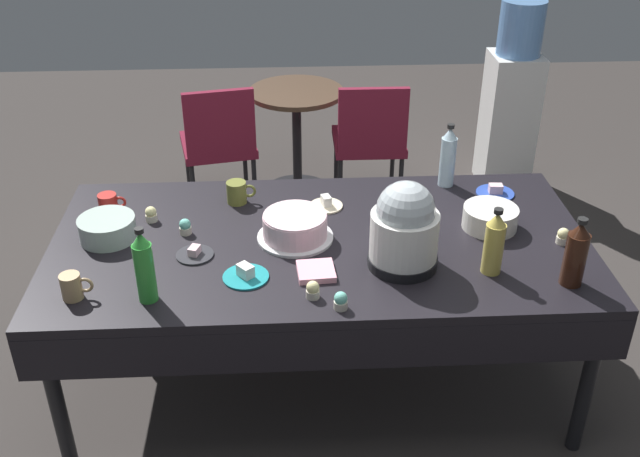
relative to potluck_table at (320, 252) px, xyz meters
name	(u,v)px	position (x,y,z in m)	size (l,w,h in m)	color
ground	(320,377)	(0.00, 0.00, -0.69)	(9.00, 9.00, 0.00)	#383330
potluck_table	(320,252)	(0.00, 0.00, 0.00)	(2.20, 1.10, 0.75)	black
frosted_layer_cake	(295,227)	(-0.10, 0.01, 0.12)	(0.31, 0.31, 0.11)	silver
slow_cooker	(404,228)	(0.31, -0.21, 0.23)	(0.27, 0.27, 0.35)	black
glass_salad_bowl	(107,228)	(-0.87, 0.05, 0.11)	(0.23, 0.23, 0.09)	#B2C6BC
ceramic_snack_bowl	(490,218)	(0.72, 0.06, 0.11)	(0.23, 0.23, 0.09)	silver
dessert_plate_teal	(246,275)	(-0.29, -0.27, 0.08)	(0.18, 0.18, 0.06)	teal
dessert_plate_charcoal	(195,254)	(-0.50, -0.10, 0.07)	(0.15, 0.15, 0.04)	#2D2D33
dessert_plate_cobalt	(495,192)	(0.82, 0.35, 0.07)	(0.17, 0.17, 0.05)	#2D4CB2
dessert_plate_cream	(326,204)	(0.04, 0.27, 0.07)	(0.15, 0.15, 0.05)	beige
dessert_plate_sage	(410,216)	(0.39, 0.15, 0.07)	(0.17, 0.17, 0.05)	#8CA87F
cupcake_cocoa	(563,236)	(0.98, -0.08, 0.09)	(0.05, 0.05, 0.07)	beige
cupcake_vanilla	(151,214)	(-0.71, 0.19, 0.09)	(0.05, 0.05, 0.07)	beige
cupcake_rose	(185,227)	(-0.55, 0.07, 0.09)	(0.05, 0.05, 0.07)	beige
cupcake_mint	(313,290)	(-0.05, -0.40, 0.09)	(0.05, 0.05, 0.07)	beige
cupcake_berry	(341,301)	(0.05, -0.47, 0.09)	(0.05, 0.05, 0.07)	beige
soda_bottle_ginger_ale	(494,243)	(0.64, -0.27, 0.19)	(0.08, 0.08, 0.27)	gold
soda_bottle_water	(448,157)	(0.61, 0.46, 0.20)	(0.07, 0.07, 0.30)	silver
soda_bottle_lime_soda	(144,267)	(-0.64, -0.38, 0.20)	(0.07, 0.07, 0.30)	green
soda_bottle_cola	(576,254)	(0.92, -0.37, 0.19)	(0.08, 0.08, 0.28)	#33190F
coffee_mug_red	(109,203)	(-0.91, 0.28, 0.10)	(0.12, 0.08, 0.08)	#B2231E
coffee_mug_olive	(237,192)	(-0.35, 0.34, 0.11)	(0.13, 0.09, 0.10)	olive
coffee_mug_tan	(72,287)	(-0.91, -0.36, 0.11)	(0.12, 0.07, 0.10)	tan
paper_napkin_stack	(316,271)	(-0.03, -0.25, 0.07)	(0.14, 0.14, 0.02)	pink
maroon_chair_left	(219,140)	(-0.54, 1.63, -0.20)	(0.52, 0.52, 0.85)	maroon
maroon_chair_right	(370,136)	(0.40, 1.63, -0.20)	(0.44, 0.44, 0.85)	maroon
round_cafe_table	(297,123)	(-0.05, 1.85, -0.19)	(0.60, 0.60, 0.72)	#473323
water_cooler	(511,101)	(1.36, 1.93, -0.10)	(0.32, 0.32, 1.24)	silver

